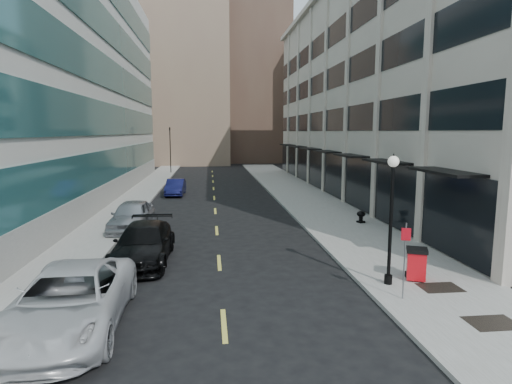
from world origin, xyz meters
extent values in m
plane|color=black|center=(0.00, 0.00, 0.00)|extent=(160.00, 160.00, 0.00)
cube|color=gray|center=(7.50, 20.00, 0.07)|extent=(5.00, 80.00, 0.15)
cube|color=gray|center=(-6.50, 20.00, 0.07)|extent=(3.00, 80.00, 0.15)
cube|color=beige|center=(17.00, 27.00, 9.00)|extent=(14.00, 46.00, 18.00)
cube|color=black|center=(10.02, 27.00, 2.00)|extent=(0.18, 46.00, 3.60)
cube|color=black|center=(10.03, 27.00, 6.50)|extent=(0.12, 46.00, 1.80)
cube|color=black|center=(10.03, 27.00, 10.00)|extent=(0.12, 46.00, 1.80)
cube|color=black|center=(10.03, 27.00, 13.50)|extent=(0.12, 46.00, 1.80)
cube|color=beige|center=(10.00, 10.00, 9.00)|extent=(0.35, 0.60, 18.00)
cube|color=beige|center=(10.00, 16.00, 9.00)|extent=(0.35, 0.60, 18.00)
cube|color=beige|center=(10.00, 22.00, 9.00)|extent=(0.35, 0.60, 18.00)
cube|color=beige|center=(10.00, 28.00, 9.00)|extent=(0.35, 0.60, 18.00)
cube|color=beige|center=(10.00, 34.00, 9.00)|extent=(0.35, 0.60, 18.00)
cube|color=beige|center=(10.00, 40.00, 9.00)|extent=(0.35, 0.60, 18.00)
cube|color=beige|center=(10.00, 46.00, 9.00)|extent=(0.35, 0.60, 18.00)
cube|color=black|center=(9.35, 7.00, 3.90)|extent=(1.30, 4.00, 0.12)
cube|color=black|center=(9.35, 13.00, 3.90)|extent=(1.30, 4.00, 0.12)
cube|color=black|center=(9.35, 19.00, 3.90)|extent=(1.30, 4.00, 0.12)
cube|color=black|center=(9.35, 25.00, 3.90)|extent=(1.30, 4.00, 0.12)
cube|color=black|center=(9.35, 31.00, 3.90)|extent=(1.30, 4.00, 0.12)
cube|color=black|center=(9.35, 37.00, 3.90)|extent=(1.30, 4.00, 0.12)
cube|color=black|center=(9.35, 43.00, 3.90)|extent=(1.30, 4.00, 0.12)
cube|color=beige|center=(-16.00, 27.00, 10.00)|extent=(16.00, 46.00, 20.00)
cube|color=gray|center=(-7.96, 27.00, 0.90)|extent=(0.20, 46.00, 1.80)
cube|color=#2B6565|center=(-7.97, 27.00, 3.00)|extent=(0.14, 45.60, 2.40)
cube|color=#2B6565|center=(-7.97, 27.00, 6.50)|extent=(0.14, 45.60, 2.40)
cube|color=#2B6565|center=(-7.97, 27.00, 10.00)|extent=(0.14, 45.60, 2.40)
cube|color=#2B6565|center=(-7.97, 27.00, 13.50)|extent=(0.14, 45.60, 2.40)
cube|color=#816C54|center=(-4.00, 68.00, 14.00)|extent=(14.00, 18.00, 28.00)
cube|color=brown|center=(8.00, 72.00, 17.00)|extent=(12.00, 16.00, 34.00)
cube|color=#816C54|center=(-14.00, 78.00, 11.00)|extent=(12.00, 14.00, 22.00)
cube|color=beige|center=(18.00, 66.00, 10.00)|extent=(10.00, 14.00, 20.00)
cube|color=black|center=(7.60, 1.00, 0.15)|extent=(1.40, 1.00, 0.01)
cube|color=black|center=(7.60, 3.80, 0.15)|extent=(1.40, 1.00, 0.01)
cube|color=#D8CC4C|center=(0.00, 2.00, 0.01)|extent=(0.15, 2.20, 0.01)
cube|color=#D8CC4C|center=(0.00, 8.00, 0.01)|extent=(0.15, 2.20, 0.01)
cube|color=#D8CC4C|center=(0.00, 14.00, 0.01)|extent=(0.15, 2.20, 0.01)
cube|color=#D8CC4C|center=(0.00, 20.00, 0.01)|extent=(0.15, 2.20, 0.01)
cube|color=#D8CC4C|center=(0.00, 26.00, 0.01)|extent=(0.15, 2.20, 0.01)
cube|color=#D8CC4C|center=(0.00, 32.00, 0.01)|extent=(0.15, 2.20, 0.01)
cube|color=#D8CC4C|center=(0.00, 38.00, 0.01)|extent=(0.15, 2.20, 0.01)
cube|color=#D8CC4C|center=(0.00, 44.00, 0.01)|extent=(0.15, 2.20, 0.01)
cube|color=#D8CC4C|center=(0.00, 50.00, 0.01)|extent=(0.15, 2.20, 0.01)
cylinder|color=black|center=(-5.50, 48.00, 3.00)|extent=(0.12, 0.12, 6.00)
imported|color=black|center=(-5.50, 48.00, 5.99)|extent=(0.66, 0.66, 1.98)
imported|color=silver|center=(-4.29, 2.16, 0.87)|extent=(3.04, 6.35, 1.75)
imported|color=black|center=(-3.20, 8.44, 0.81)|extent=(2.38, 5.62, 1.62)
imported|color=#989BA0|center=(-4.74, 14.55, 0.85)|extent=(2.25, 5.07, 1.70)
imported|color=#121444|center=(-3.35, 27.99, 0.70)|extent=(1.62, 4.31, 1.41)
cube|color=red|center=(7.12, 4.65, 0.72)|extent=(0.85, 0.85, 1.04)
cube|color=black|center=(7.12, 4.65, 1.27)|extent=(0.96, 0.96, 0.12)
cylinder|color=black|center=(6.91, 4.99, 0.26)|extent=(0.06, 0.23, 0.23)
cylinder|color=black|center=(7.33, 4.99, 0.26)|extent=(0.06, 0.23, 0.23)
cylinder|color=black|center=(5.95, 4.37, 0.31)|extent=(0.28, 0.28, 0.32)
cylinder|color=black|center=(5.95, 4.37, 2.36)|extent=(0.12, 0.12, 4.07)
sphere|color=silver|center=(5.95, 4.37, 4.53)|extent=(0.39, 0.39, 0.39)
cone|color=black|center=(5.95, 4.37, 4.75)|extent=(0.11, 0.11, 0.16)
cylinder|color=slate|center=(5.86, 3.00, 1.41)|extent=(0.05, 0.05, 2.52)
cube|color=#B10B17|center=(5.86, 2.98, 2.31)|extent=(0.29, 0.12, 0.40)
cube|color=black|center=(8.60, 14.50, 0.20)|extent=(0.50, 0.50, 0.11)
cylinder|color=black|center=(8.60, 14.50, 0.42)|extent=(0.24, 0.24, 0.36)
ellipsoid|color=black|center=(8.60, 14.50, 0.68)|extent=(0.51, 0.51, 0.36)
camera|label=1|loc=(-0.34, -9.72, 5.56)|focal=30.00mm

